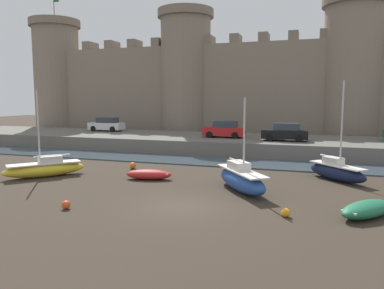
% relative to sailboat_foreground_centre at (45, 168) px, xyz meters
% --- Properties ---
extents(ground_plane, '(160.00, 160.00, 0.00)m').
position_rel_sailboat_foreground_centre_xyz_m(ground_plane, '(10.96, -3.73, -0.56)').
color(ground_plane, '#382D23').
extents(water_channel, '(80.00, 4.50, 0.10)m').
position_rel_sailboat_foreground_centre_xyz_m(water_channel, '(10.96, 9.13, -0.51)').
color(water_channel, '#3D4C56').
rests_on(water_channel, ground).
extents(quay_road, '(71.19, 10.00, 1.35)m').
position_rel_sailboat_foreground_centre_xyz_m(quay_road, '(10.96, 16.38, 0.12)').
color(quay_road, '#666059').
rests_on(quay_road, ground).
extents(castle, '(66.25, 7.06, 19.26)m').
position_rel_sailboat_foreground_centre_xyz_m(castle, '(10.96, 25.73, 6.72)').
color(castle, gray).
rests_on(castle, ground).
extents(sailboat_foreground_centre, '(4.44, 4.82, 5.73)m').
position_rel_sailboat_foreground_centre_xyz_m(sailboat_foreground_centre, '(0.00, 0.00, 0.00)').
color(sailboat_foreground_centre, yellow).
rests_on(sailboat_foreground_centre, ground).
extents(rowboat_foreground_left, '(3.02, 3.35, 0.71)m').
position_rel_sailboat_foreground_centre_xyz_m(rowboat_foreground_left, '(19.36, -2.71, -0.19)').
color(rowboat_foreground_left, '#1E6B47').
rests_on(rowboat_foreground_left, ground).
extents(sailboat_near_channel_left, '(4.07, 4.91, 5.26)m').
position_rel_sailboat_foreground_centre_xyz_m(sailboat_near_channel_left, '(13.22, 0.17, 0.12)').
color(sailboat_near_channel_left, '#234793').
rests_on(sailboat_near_channel_left, ground).
extents(rowboat_midflat_left, '(3.12, 1.68, 0.65)m').
position_rel_sailboat_foreground_centre_xyz_m(rowboat_midflat_left, '(6.98, 1.36, -0.22)').
color(rowboat_midflat_left, red).
rests_on(rowboat_midflat_left, ground).
extents(sailboat_foreground_right, '(3.87, 4.03, 6.30)m').
position_rel_sailboat_foreground_centre_xyz_m(sailboat_foreground_right, '(18.48, 4.76, 0.06)').
color(sailboat_foreground_right, '#141E3D').
rests_on(sailboat_foreground_right, ground).
extents(mooring_buoy_near_shore, '(0.40, 0.40, 0.40)m').
position_rel_sailboat_foreground_centre_xyz_m(mooring_buoy_near_shore, '(15.96, -3.82, -0.36)').
color(mooring_buoy_near_shore, orange).
rests_on(mooring_buoy_near_shore, ground).
extents(mooring_buoy_off_centre, '(0.41, 0.41, 0.41)m').
position_rel_sailboat_foreground_centre_xyz_m(mooring_buoy_off_centre, '(5.98, -5.83, -0.36)').
color(mooring_buoy_off_centre, '#E04C1E').
rests_on(mooring_buoy_off_centre, ground).
extents(mooring_buoy_near_channel, '(0.48, 0.48, 0.48)m').
position_rel_sailboat_foreground_centre_xyz_m(mooring_buoy_near_channel, '(4.28, 4.36, -0.32)').
color(mooring_buoy_near_channel, orange).
rests_on(mooring_buoy_near_channel, ground).
extents(car_quay_west, '(4.12, 1.91, 1.62)m').
position_rel_sailboat_foreground_centre_xyz_m(car_quay_west, '(-6.33, 18.52, 1.57)').
color(car_quay_west, silver).
rests_on(car_quay_west, quay_road).
extents(car_quay_centre_east, '(4.12, 1.91, 1.62)m').
position_rel_sailboat_foreground_centre_xyz_m(car_quay_centre_east, '(14.54, 14.57, 1.57)').
color(car_quay_centre_east, black).
rests_on(car_quay_centre_east, quay_road).
extents(car_quay_centre_west, '(4.12, 1.91, 1.62)m').
position_rel_sailboat_foreground_centre_xyz_m(car_quay_centre_west, '(8.56, 15.78, 1.57)').
color(car_quay_centre_west, red).
rests_on(car_quay_centre_west, quay_road).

